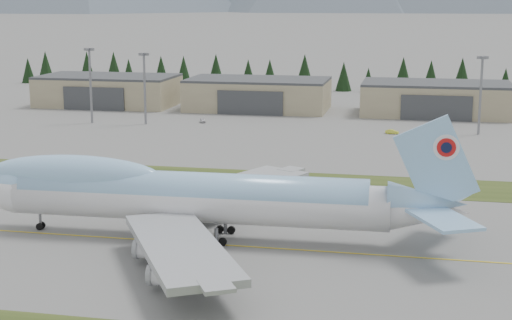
% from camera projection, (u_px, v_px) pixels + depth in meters
% --- Properties ---
extents(ground, '(7000.00, 7000.00, 0.00)m').
position_uv_depth(ground, '(162.00, 241.00, 124.94)').
color(ground, slate).
rests_on(ground, ground).
extents(grass_strip_far, '(400.00, 18.00, 0.08)m').
position_uv_depth(grass_strip_far, '(228.00, 179.00, 168.08)').
color(grass_strip_far, '#2F3F16').
rests_on(grass_strip_far, ground).
extents(taxiway_line_main, '(400.00, 0.40, 0.02)m').
position_uv_depth(taxiway_line_main, '(162.00, 241.00, 124.94)').
color(taxiway_line_main, yellow).
rests_on(taxiway_line_main, ground).
extents(boeing_747_freighter, '(79.99, 69.56, 21.22)m').
position_uv_depth(boeing_747_freighter, '(193.00, 196.00, 125.22)').
color(boeing_747_freighter, white).
rests_on(boeing_747_freighter, ground).
extents(hangar_left, '(48.00, 26.60, 10.80)m').
position_uv_depth(hangar_left, '(108.00, 90.00, 281.47)').
color(hangar_left, gray).
rests_on(hangar_left, ground).
extents(hangar_center, '(48.00, 26.60, 10.80)m').
position_uv_depth(hangar_center, '(258.00, 94.00, 270.53)').
color(hangar_center, gray).
rests_on(hangar_center, ground).
extents(hangar_right, '(48.00, 26.60, 10.80)m').
position_uv_depth(hangar_right, '(436.00, 99.00, 258.60)').
color(hangar_right, gray).
rests_on(hangar_right, ground).
extents(floodlight_masts, '(200.31, 10.19, 24.18)m').
position_uv_depth(floodlight_masts, '(304.00, 77.00, 225.68)').
color(floodlight_masts, slate).
rests_on(floodlight_masts, ground).
extents(service_vehicle_a, '(2.79, 4.15, 1.31)m').
position_uv_depth(service_vehicle_a, '(203.00, 122.00, 243.60)').
color(service_vehicle_a, silver).
rests_on(service_vehicle_a, ground).
extents(service_vehicle_b, '(3.97, 1.73, 1.27)m').
position_uv_depth(service_vehicle_b, '(392.00, 134.00, 223.21)').
color(service_vehicle_b, '#CED635').
rests_on(service_vehicle_b, ground).
extents(service_vehicle_c, '(1.76, 3.84, 1.09)m').
position_uv_depth(service_vehicle_c, '(501.00, 122.00, 245.48)').
color(service_vehicle_c, '#B4B3B8').
rests_on(service_vehicle_c, ground).
extents(conifer_belt, '(276.04, 14.49, 15.08)m').
position_uv_depth(conifer_belt, '(295.00, 74.00, 328.52)').
color(conifer_belt, black).
rests_on(conifer_belt, ground).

